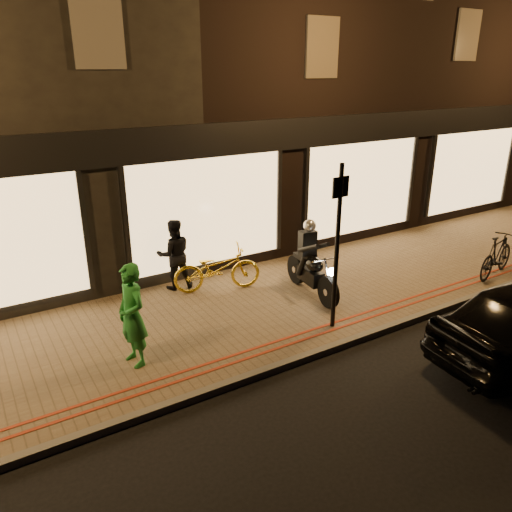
% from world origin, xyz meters
% --- Properties ---
extents(ground, '(90.00, 90.00, 0.00)m').
position_xyz_m(ground, '(0.00, 0.00, 0.00)').
color(ground, black).
rests_on(ground, ground).
extents(sidewalk, '(50.00, 4.00, 0.12)m').
position_xyz_m(sidewalk, '(0.00, 2.00, 0.06)').
color(sidewalk, brown).
rests_on(sidewalk, ground).
extents(kerb_stone, '(50.00, 0.14, 0.12)m').
position_xyz_m(kerb_stone, '(0.00, 0.05, 0.06)').
color(kerb_stone, '#59544C').
rests_on(kerb_stone, ground).
extents(red_kerb_lines, '(50.00, 0.26, 0.01)m').
position_xyz_m(red_kerb_lines, '(0.00, 0.55, 0.12)').
color(red_kerb_lines, maroon).
rests_on(red_kerb_lines, sidewalk).
extents(building_row, '(48.00, 10.11, 8.50)m').
position_xyz_m(building_row, '(-0.00, 8.99, 4.25)').
color(building_row, black).
rests_on(building_row, ground).
extents(motorcycle, '(0.63, 1.94, 1.59)m').
position_xyz_m(motorcycle, '(1.34, 1.93, 0.73)').
color(motorcycle, black).
rests_on(motorcycle, sidewalk).
extents(sign_post, '(0.35, 0.09, 3.00)m').
position_xyz_m(sign_post, '(0.83, 0.58, 1.80)').
color(sign_post, black).
rests_on(sign_post, sidewalk).
extents(bicycle_gold, '(1.95, 1.15, 0.97)m').
position_xyz_m(bicycle_gold, '(-0.24, 3.11, 0.60)').
color(bicycle_gold, gold).
rests_on(bicycle_gold, sidewalk).
extents(bicycle_dark, '(1.70, 0.82, 0.99)m').
position_xyz_m(bicycle_dark, '(5.50, 0.49, 0.61)').
color(bicycle_dark, black).
rests_on(bicycle_dark, sidewalk).
extents(person_green, '(0.52, 0.68, 1.69)m').
position_xyz_m(person_green, '(-2.66, 1.29, 0.97)').
color(person_green, '#207A2B').
rests_on(person_green, sidewalk).
extents(person_dark, '(0.84, 0.71, 1.52)m').
position_xyz_m(person_dark, '(-0.95, 3.69, 0.88)').
color(person_dark, black).
rests_on(person_dark, sidewalk).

